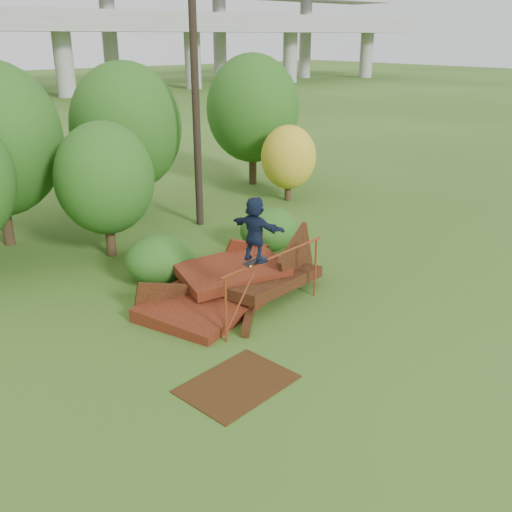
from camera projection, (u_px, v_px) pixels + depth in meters
ground at (332, 331)px, 14.20m from camera, size 240.00×240.00×0.00m
scrap_pile at (233, 286)px, 15.86m from camera, size 6.03×3.97×2.27m
grind_rail at (275, 270)px, 14.44m from camera, size 3.79×0.61×1.72m
skateboard at (255, 261)px, 13.76m from camera, size 0.73×0.29×0.07m
skater at (255, 229)px, 13.47m from camera, size 0.81×1.54×1.59m
flat_plate at (237, 384)px, 12.01m from camera, size 2.50×1.94×0.03m
tree_2 at (105, 179)px, 18.15m from camera, size 3.15×3.15×4.44m
tree_3 at (126, 127)px, 22.29m from camera, size 4.35×4.35×6.03m
tree_4 at (288, 157)px, 24.75m from camera, size 2.41×2.41×3.32m
tree_5 at (253, 109)px, 26.96m from camera, size 4.39×4.39×6.17m
shrub_left at (160, 259)px, 16.81m from camera, size 2.07×1.91×1.43m
shrub_right at (269, 229)px, 19.37m from camera, size 2.06×1.88×1.46m
utility_pole at (196, 99)px, 20.53m from camera, size 1.40×0.28×9.29m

